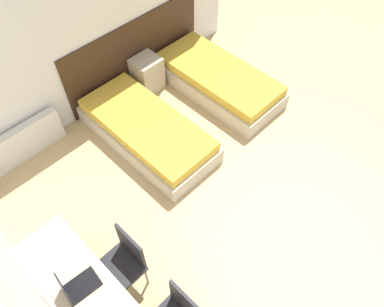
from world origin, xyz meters
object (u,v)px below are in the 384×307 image
Objects in this scene: chair_near_laptop at (123,262)px; bed_near_door at (218,80)px; laptop at (76,287)px; nightstand at (147,74)px; bed_near_window at (147,131)px.

bed_near_door is at bearing 24.25° from chair_near_laptop.
bed_near_door is 3.72m from laptop.
bed_near_door is 3.23m from chair_near_laptop.
chair_near_laptop reaches higher than nightstand.
laptop is at bearing -178.74° from chair_near_laptop.
bed_near_door is at bearing 0.00° from bed_near_window.
nightstand is at bearing 48.47° from bed_near_window.
bed_near_window is at bearing -131.53° from nightstand.
bed_near_window is 6.13× the size of laptop.
nightstand reaches higher than bed_near_door.
laptop is at bearing -144.87° from bed_near_window.
laptop reaches higher than bed_near_window.
nightstand is 0.62× the size of chair_near_laptop.
nightstand is at bearing 44.65° from laptop.
bed_near_door is 3.74× the size of nightstand.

